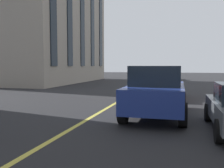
# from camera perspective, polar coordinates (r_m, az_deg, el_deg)

# --- Properties ---
(lane_centre_line) EXTENTS (80.00, 0.16, 0.01)m
(lane_centre_line) POSITION_cam_1_polar(r_m,az_deg,el_deg) (11.55, -0.72, -5.22)
(lane_centre_line) COLOR #D8C64C
(lane_centre_line) RESTS_ON ground_plane
(car_grey_near) EXTENTS (4.40, 1.95, 1.37)m
(car_grey_near) POSITION_cam_1_polar(r_m,az_deg,el_deg) (34.59, 13.11, 2.09)
(car_grey_near) COLOR slate
(car_grey_near) RESTS_ON ground_plane
(car_red_trailing) EXTENTS (4.40, 1.95, 1.37)m
(car_red_trailing) POSITION_cam_1_polar(r_m,az_deg,el_deg) (15.18, 11.75, -0.40)
(car_red_trailing) COLOR #B21E1E
(car_red_trailing) RESTS_ON ground_plane
(car_blue_far) EXTENTS (4.70, 2.14, 1.88)m
(car_blue_far) POSITION_cam_1_polar(r_m,az_deg,el_deg) (9.57, 10.07, -1.41)
(car_blue_far) COLOR navy
(car_blue_far) RESTS_ON ground_plane
(building_left_near) EXTENTS (16.69, 9.94, 13.26)m
(building_left_near) POSITION_cam_1_polar(r_m,az_deg,el_deg) (31.09, -15.42, 12.79)
(building_left_near) COLOR #A89E8E
(building_left_near) RESTS_ON ground_plane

